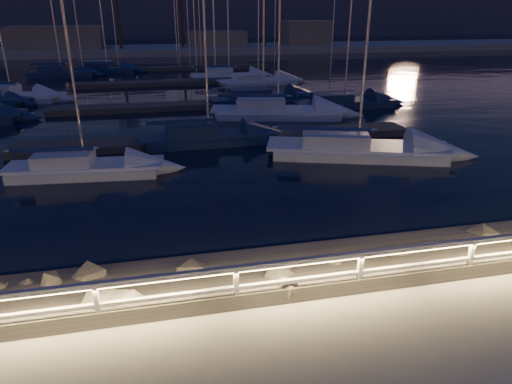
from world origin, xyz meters
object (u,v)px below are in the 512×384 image
sailboat_f (205,136)px  sailboat_j (9,95)px  sailboat_k (227,75)px  guard_rail (318,268)px  sailboat_d (353,147)px  sailboat_h (342,102)px  sailboat_c (260,98)px  sailboat_g (274,110)px  sailboat_l (256,81)px  sailboat_i (60,73)px  sailboat_n (106,68)px  sailboat_b (81,166)px

sailboat_f → sailboat_j: bearing=128.8°
sailboat_f → sailboat_k: bearing=75.8°
guard_rail → sailboat_j: sailboat_j is taller
sailboat_d → sailboat_h: sailboat_d is taller
sailboat_c → sailboat_j: 20.43m
sailboat_g → sailboat_l: (1.96, 14.51, -0.06)m
guard_rail → sailboat_h: 26.11m
sailboat_d → sailboat_k: (-1.87, 28.46, -0.01)m
sailboat_l → sailboat_i: bearing=145.4°
sailboat_h → sailboat_i: size_ratio=1.07×
sailboat_i → sailboat_n: bearing=38.3°
sailboat_f → sailboat_j: size_ratio=0.91×
sailboat_g → sailboat_l: sailboat_g is taller
guard_rail → sailboat_g: bearing=77.9°
sailboat_c → sailboat_d: size_ratio=0.94×
sailboat_d → sailboat_k: size_ratio=1.11×
sailboat_g → sailboat_h: (5.89, 2.23, -0.06)m
sailboat_k → sailboat_l: sailboat_k is taller
sailboat_h → guard_rail: bearing=-115.7°
sailboat_g → sailboat_f: bearing=-120.0°
sailboat_b → sailboat_i: sailboat_i is taller
guard_rail → sailboat_i: bearing=106.1°
sailboat_b → sailboat_d: size_ratio=0.76×
sailboat_c → sailboat_n: sailboat_c is taller
guard_rail → sailboat_l: bearing=79.7°
sailboat_f → guard_rail: bearing=-89.3°
sailboat_d → sailboat_g: (-1.62, 9.57, 0.02)m
sailboat_c → sailboat_l: 9.74m
sailboat_g → sailboat_k: bearing=104.6°
sailboat_b → sailboat_n: 37.73m
sailboat_h → sailboat_k: (-6.14, 16.66, 0.03)m
sailboat_j → sailboat_k: size_ratio=1.00×
sailboat_i → sailboat_h: bearing=-40.3°
sailboat_f → sailboat_c: bearing=59.9°
sailboat_i → sailboat_n: (4.63, 3.26, -0.02)m
sailboat_k → sailboat_c: bearing=-80.7°
sailboat_i → sailboat_j: 14.41m
sailboat_l → sailboat_d: bearing=-98.1°
sailboat_f → sailboat_g: 7.86m
sailboat_c → sailboat_i: size_ratio=1.16×
sailboat_h → sailboat_j: (-25.40, 8.24, 0.05)m
guard_rail → sailboat_n: size_ratio=3.47×
guard_rail → sailboat_g: size_ratio=2.86×
sailboat_b → sailboat_k: bearing=73.7°
sailboat_c → sailboat_h: (5.73, -2.72, -0.04)m
sailboat_g → sailboat_j: (-19.51, 10.47, -0.01)m
sailboat_d → sailboat_n: bearing=130.2°
guard_rail → sailboat_j: bearing=114.9°
sailboat_c → sailboat_n: 26.77m
sailboat_f → sailboat_l: 21.51m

